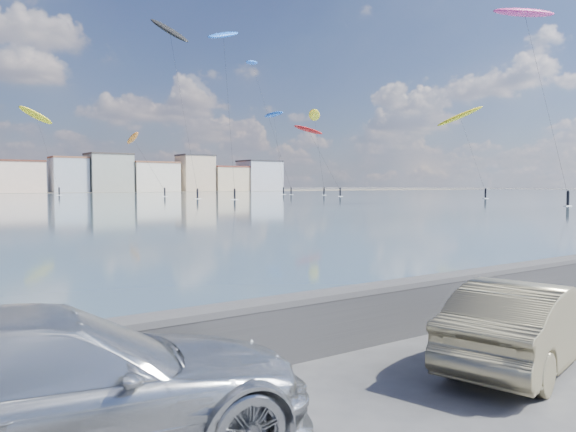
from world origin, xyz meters
name	(u,v)px	position (x,y,z in m)	size (l,w,h in m)	color
ground	(414,423)	(0.00, 0.00, 0.00)	(700.00, 700.00, 0.00)	#333335
seawall	(283,326)	(0.00, 2.70, 0.58)	(400.00, 0.36, 1.08)	#28282B
car_silver	(47,389)	(-3.73, 1.32, 0.79)	(2.22, 5.46, 1.58)	#B3B7BB
car_champagne	(525,323)	(3.00, 0.48, 0.65)	(1.39, 3.97, 1.31)	tan
kitesurfer_0	(224,38)	(45.25, 88.21, 29.58)	(8.48, 8.63, 32.01)	blue
kitesurfer_1	(36,116)	(25.10, 152.30, 20.25)	(9.71, 15.05, 23.17)	yellow
kitesurfer_6	(460,117)	(88.26, 68.84, 16.16)	(8.21, 12.02, 18.65)	yellow
kitesurfer_8	(525,14)	(66.63, 41.33, 26.07)	(10.99, 11.40, 27.36)	#E5338C
kitesurfer_9	(252,65)	(76.41, 129.37, 35.52)	(8.01, 19.44, 37.26)	blue
kitesurfer_10	(314,116)	(85.17, 112.72, 20.53)	(9.00, 13.86, 22.42)	yellow
kitesurfer_12	(133,139)	(39.47, 120.66, 12.92)	(6.27, 13.16, 14.95)	orange
kitesurfer_14	(308,131)	(78.32, 106.24, 15.81)	(5.17, 19.47, 18.01)	red
kitesurfer_15	(170,32)	(39.84, 100.20, 32.34)	(7.37, 14.49, 35.95)	black
kitesurfer_16	(274,115)	(78.95, 122.65, 21.28)	(4.90, 12.01, 22.11)	blue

